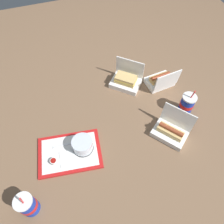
{
  "coord_description": "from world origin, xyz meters",
  "views": [
    {
      "loc": [
        -0.23,
        -0.74,
        1.21
      ],
      "look_at": [
        0.04,
        0.02,
        0.05
      ],
      "focal_mm": 35.0,
      "sensor_mm": 36.0,
      "label": 1
    }
  ],
  "objects": [
    {
      "name": "clamshell_hotdog_front",
      "position": [
        0.33,
        -0.23,
        0.04
      ],
      "size": [
        0.26,
        0.26,
        0.17
      ],
      "color": "white",
      "rests_on": "ground_plane"
    },
    {
      "name": "ground_plane",
      "position": [
        0.0,
        0.0,
        0.0
      ],
      "size": [
        3.2,
        3.2,
        0.0
      ],
      "primitive_type": "plane",
      "color": "brown"
    },
    {
      "name": "napkin_stack",
      "position": [
        -0.3,
        -0.18,
        0.02
      ],
      "size": [
        0.11,
        0.11,
        0.0
      ],
      "primitive_type": "cube",
      "rotation": [
        0.0,
        0.0,
        -0.1
      ],
      "color": "white",
      "rests_on": "food_tray"
    },
    {
      "name": "ketchup_cup",
      "position": [
        -0.39,
        -0.18,
        0.03
      ],
      "size": [
        0.04,
        0.04,
        0.02
      ],
      "color": "white",
      "rests_on": "food_tray"
    },
    {
      "name": "food_tray",
      "position": [
        -0.29,
        -0.15,
        0.01
      ],
      "size": [
        0.4,
        0.31,
        0.01
      ],
      "color": "red",
      "rests_on": "ground_plane"
    },
    {
      "name": "soda_cup_corner",
      "position": [
        0.51,
        -0.1,
        0.08
      ],
      "size": [
        0.09,
        0.09,
        0.21
      ],
      "color": "#1938B7",
      "rests_on": "ground_plane"
    },
    {
      "name": "soda_cup_center",
      "position": [
        -0.54,
        -0.39,
        0.08
      ],
      "size": [
        0.09,
        0.09,
        0.21
      ],
      "color": "#1938B7",
      "rests_on": "ground_plane"
    },
    {
      "name": "clamshell_hotdog_back",
      "position": [
        0.46,
        0.18,
        0.04
      ],
      "size": [
        0.21,
        0.17,
        0.18
      ],
      "color": "white",
      "rests_on": "ground_plane"
    },
    {
      "name": "plastic_fork",
      "position": [
        -0.32,
        -0.09,
        0.02
      ],
      "size": [
        0.11,
        0.02,
        0.0
      ],
      "primitive_type": "cube",
      "rotation": [
        0.0,
        0.0,
        -0.07
      ],
      "color": "white",
      "rests_on": "food_tray"
    },
    {
      "name": "cake_container",
      "position": [
        -0.2,
        -0.15,
        0.05
      ],
      "size": [
        0.12,
        0.12,
        0.08
      ],
      "color": "black",
      "rests_on": "food_tray"
    },
    {
      "name": "clamshell_sandwich_right",
      "position": [
        0.23,
        0.26,
        0.05
      ],
      "size": [
        0.26,
        0.25,
        0.18
      ],
      "color": "white",
      "rests_on": "ground_plane"
    }
  ]
}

